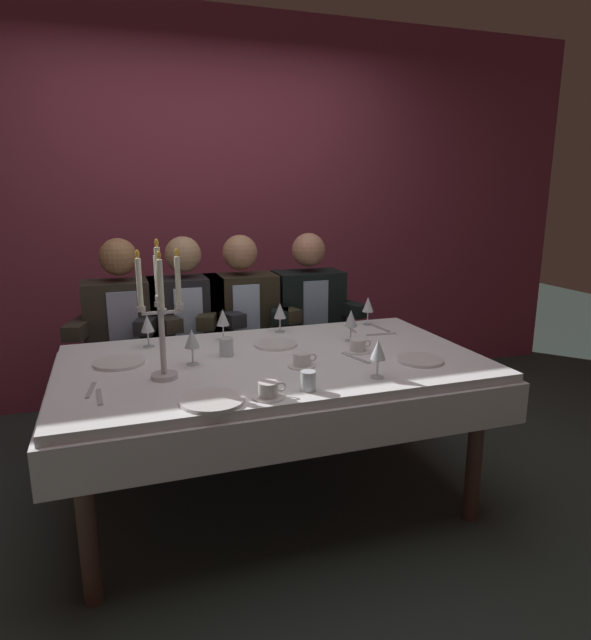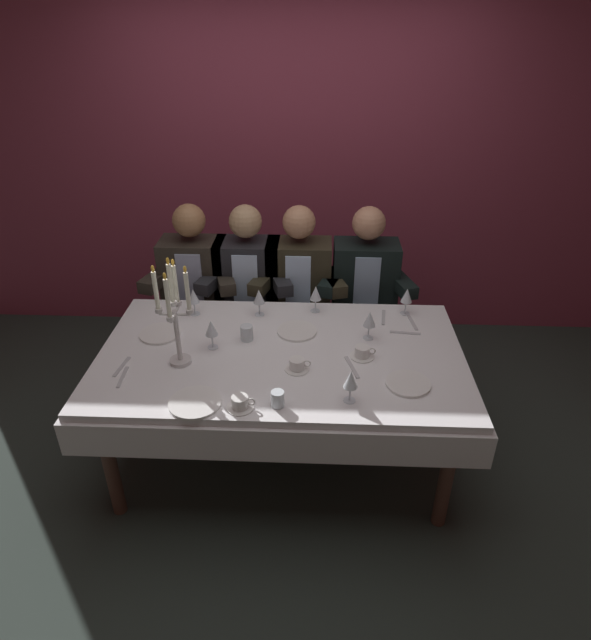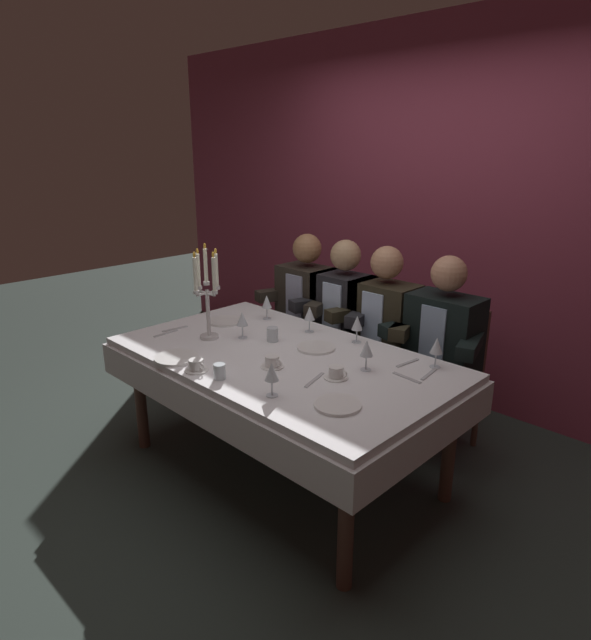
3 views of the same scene
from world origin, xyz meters
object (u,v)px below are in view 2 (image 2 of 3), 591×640
at_px(dining_table, 281,370).
at_px(seated_diner_3, 365,280).
at_px(dinner_plate_1, 195,403).
at_px(dinner_plate_2, 408,384).
at_px(water_tumbler_1, 247,333).
at_px(seated_diner_2, 299,279).
at_px(wine_glass_1, 370,320).
at_px(dinner_plate_3, 297,331).
at_px(seated_diner_1, 248,278).
at_px(wine_glass_0, 407,296).
at_px(wine_glass_4, 193,296).
at_px(dinner_plate_0, 160,334).
at_px(water_tumbler_0, 278,399).
at_px(seated_diner_0, 195,277).
at_px(coffee_cup_2, 297,365).
at_px(coffee_cup_1, 240,403).
at_px(candelabra, 175,316).
at_px(wine_glass_2, 351,380).
at_px(wine_glass_3, 316,294).
at_px(coffee_cup_0, 362,352).
at_px(wine_glass_6, 211,329).
at_px(wine_glass_5, 259,297).

height_order(dining_table, seated_diner_3, seated_diner_3).
distance_m(dinner_plate_1, dinner_plate_2, 1.00).
bearing_deg(water_tumbler_1, seated_diner_2, 71.94).
height_order(wine_glass_1, water_tumbler_1, wine_glass_1).
relative_size(dinner_plate_3, seated_diner_1, 0.18).
distance_m(wine_glass_0, wine_glass_4, 1.23).
bearing_deg(dinner_plate_0, seated_diner_1, 61.91).
bearing_deg(dinner_plate_3, water_tumbler_0, -95.40).
height_order(seated_diner_0, seated_diner_3, same).
bearing_deg(coffee_cup_2, seated_diner_0, 125.03).
relative_size(wine_glass_1, seated_diner_2, 0.13).
height_order(dinner_plate_2, seated_diner_0, seated_diner_0).
distance_m(coffee_cup_1, seated_diner_1, 1.35).
bearing_deg(dinner_plate_0, seated_diner_2, 45.32).
bearing_deg(candelabra, seated_diner_0, 97.71).
distance_m(dining_table, water_tumbler_1, 0.28).
distance_m(wine_glass_2, coffee_cup_2, 0.35).
xyz_separation_m(dining_table, dinner_plate_0, (-0.68, 0.14, 0.13)).
height_order(wine_glass_3, water_tumbler_0, wine_glass_3).
distance_m(wine_glass_0, seated_diner_1, 1.08).
bearing_deg(coffee_cup_0, water_tumbler_0, -134.53).
bearing_deg(dining_table, dinner_plate_3, 69.53).
distance_m(candelabra, seated_diner_2, 1.18).
bearing_deg(seated_diner_3, seated_diner_1, 180.00).
distance_m(coffee_cup_1, seated_diner_2, 1.36).
bearing_deg(water_tumbler_0, dinner_plate_0, 139.81).
distance_m(wine_glass_0, water_tumbler_0, 1.12).
height_order(wine_glass_2, seated_diner_2, seated_diner_2).
bearing_deg(dinner_plate_1, coffee_cup_1, -5.34).
bearing_deg(coffee_cup_0, seated_diner_1, 127.47).
bearing_deg(dinner_plate_2, seated_diner_3, 96.40).
relative_size(wine_glass_6, seated_diner_3, 0.13).
distance_m(water_tumbler_1, coffee_cup_1, 0.58).
height_order(water_tumbler_0, seated_diner_3, seated_diner_3).
relative_size(dining_table, dinner_plate_2, 9.06).
distance_m(candelabra, seated_diner_0, 1.05).
bearing_deg(wine_glass_5, water_tumbler_0, -78.64).
distance_m(water_tumbler_0, seated_diner_0, 1.48).
xyz_separation_m(water_tumbler_0, seated_diner_1, (-0.29, 1.33, -0.04)).
height_order(wine_glass_0, seated_diner_2, seated_diner_2).
bearing_deg(wine_glass_5, wine_glass_0, 3.36).
distance_m(candelabra, coffee_cup_1, 0.55).
bearing_deg(coffee_cup_2, wine_glass_1, 39.57).
bearing_deg(candelabra, coffee_cup_2, -3.47).
relative_size(wine_glass_0, coffee_cup_2, 1.24).
height_order(wine_glass_2, wine_glass_3, same).
height_order(dinner_plate_0, seated_diner_3, seated_diner_3).
bearing_deg(water_tumbler_1, wine_glass_1, 3.66).
distance_m(dinner_plate_2, coffee_cup_2, 0.54).
bearing_deg(dinner_plate_2, wine_glass_4, 151.13).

